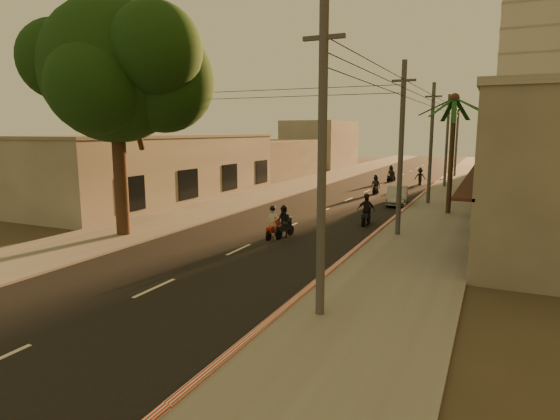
# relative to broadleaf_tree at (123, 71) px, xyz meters

# --- Properties ---
(ground) EXTENTS (160.00, 160.00, 0.00)m
(ground) POSITION_rel_broadleaf_tree_xyz_m (6.61, -2.14, -8.48)
(ground) COLOR #383023
(ground) RESTS_ON ground
(road) EXTENTS (10.00, 140.00, 0.02)m
(road) POSITION_rel_broadleaf_tree_xyz_m (6.61, 17.86, -8.47)
(road) COLOR black
(road) RESTS_ON ground
(sidewalk_right) EXTENTS (5.00, 140.00, 0.12)m
(sidewalk_right) POSITION_rel_broadleaf_tree_xyz_m (14.11, 17.86, -8.42)
(sidewalk_right) COLOR slate
(sidewalk_right) RESTS_ON ground
(sidewalk_left) EXTENTS (5.00, 140.00, 0.12)m
(sidewalk_left) POSITION_rel_broadleaf_tree_xyz_m (-0.89, 17.86, -8.42)
(sidewalk_left) COLOR slate
(sidewalk_left) RESTS_ON ground
(curb_stripe) EXTENTS (0.20, 60.00, 0.20)m
(curb_stripe) POSITION_rel_broadleaf_tree_xyz_m (11.71, 12.86, -8.38)
(curb_stripe) COLOR red
(curb_stripe) RESTS_ON ground
(shophouse_row) EXTENTS (8.80, 34.20, 7.30)m
(shophouse_row) POSITION_rel_broadleaf_tree_xyz_m (20.57, 15.86, -4.83)
(shophouse_row) COLOR gray
(shophouse_row) RESTS_ON ground
(left_building) EXTENTS (8.20, 24.20, 5.20)m
(left_building) POSITION_rel_broadleaf_tree_xyz_m (-7.37, 11.86, -5.88)
(left_building) COLOR #A09C91
(left_building) RESTS_ON ground
(distant_tower) EXTENTS (12.10, 12.10, 28.00)m
(distant_tower) POSITION_rel_broadleaf_tree_xyz_m (22.61, 53.86, 5.52)
(distant_tower) COLOR #B7B5B2
(distant_tower) RESTS_ON ground
(broadleaf_tree) EXTENTS (9.60, 8.70, 12.10)m
(broadleaf_tree) POSITION_rel_broadleaf_tree_xyz_m (0.00, 0.00, 0.00)
(broadleaf_tree) COLOR black
(broadleaf_tree) RESTS_ON ground
(palm_tree) EXTENTS (5.00, 5.00, 8.20)m
(palm_tree) POSITION_rel_broadleaf_tree_xyz_m (14.61, 13.86, -1.33)
(palm_tree) COLOR black
(palm_tree) RESTS_ON ground
(utility_poles) EXTENTS (1.20, 48.26, 9.00)m
(utility_poles) POSITION_rel_broadleaf_tree_xyz_m (12.81, 17.86, -1.94)
(utility_poles) COLOR #38383A
(utility_poles) RESTS_ON ground
(filler_right) EXTENTS (8.00, 14.00, 6.00)m
(filler_right) POSITION_rel_broadleaf_tree_xyz_m (20.61, 42.86, -5.48)
(filler_right) COLOR #A09C91
(filler_right) RESTS_ON ground
(filler_left_near) EXTENTS (8.00, 14.00, 4.40)m
(filler_left_near) POSITION_rel_broadleaf_tree_xyz_m (-7.39, 31.86, -6.28)
(filler_left_near) COLOR #A09C91
(filler_left_near) RESTS_ON ground
(filler_left_far) EXTENTS (8.00, 14.00, 7.00)m
(filler_left_far) POSITION_rel_broadleaf_tree_xyz_m (-7.39, 49.86, -4.98)
(filler_left_far) COLOR #A09C91
(filler_left_far) RESTS_ON ground
(scooter_red) EXTENTS (0.69, 1.78, 1.74)m
(scooter_red) POSITION_rel_broadleaf_tree_xyz_m (7.06, 2.61, -7.71)
(scooter_red) COLOR black
(scooter_red) RESTS_ON ground
(scooter_mid_a) EXTENTS (0.94, 1.78, 1.75)m
(scooter_mid_a) POSITION_rel_broadleaf_tree_xyz_m (7.51, 3.06, -7.68)
(scooter_mid_a) COLOR black
(scooter_mid_a) RESTS_ON ground
(scooter_mid_b) EXTENTS (1.07, 1.93, 1.90)m
(scooter_mid_b) POSITION_rel_broadleaf_tree_xyz_m (10.53, 8.14, -7.63)
(scooter_mid_b) COLOR black
(scooter_mid_b) RESTS_ON ground
(scooter_far_a) EXTENTS (0.82, 1.78, 1.75)m
(scooter_far_a) POSITION_rel_broadleaf_tree_xyz_m (7.81, 21.99, -7.69)
(scooter_far_a) COLOR black
(scooter_far_a) RESTS_ON ground
(scooter_far_b) EXTENTS (1.32, 1.85, 1.83)m
(scooter_far_b) POSITION_rel_broadleaf_tree_xyz_m (10.31, 30.92, -7.64)
(scooter_far_b) COLOR black
(scooter_far_b) RESTS_ON ground
(parked_car) EXTENTS (2.67, 4.63, 1.39)m
(parked_car) POSITION_rel_broadleaf_tree_xyz_m (10.69, 16.80, -7.78)
(parked_car) COLOR #95979D
(parked_car) RESTS_ON ground
(scooter_far_c) EXTENTS (1.14, 1.84, 1.85)m
(scooter_far_c) POSITION_rel_broadleaf_tree_xyz_m (6.95, 32.84, -7.64)
(scooter_far_c) COLOR black
(scooter_far_c) RESTS_ON ground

